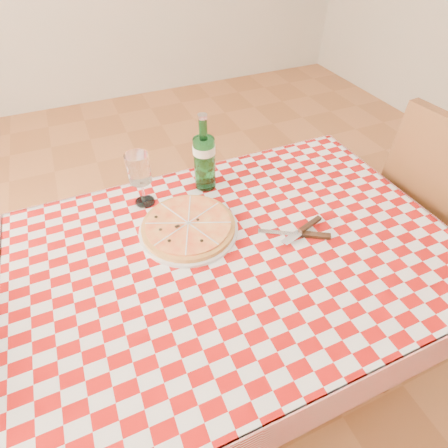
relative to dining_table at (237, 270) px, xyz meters
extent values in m
plane|color=#975830|center=(0.00, 0.00, -0.66)|extent=(6.00, 6.00, 0.00)
cube|color=brown|center=(0.00, 0.00, 0.07)|extent=(1.20, 0.80, 0.04)
cylinder|color=brown|center=(0.54, -0.34, -0.30)|extent=(0.06, 0.06, 0.71)
cylinder|color=brown|center=(-0.54, 0.34, -0.30)|extent=(0.06, 0.06, 0.71)
cylinder|color=brown|center=(0.54, 0.34, -0.30)|extent=(0.06, 0.06, 0.71)
cube|color=#9C0B09|center=(0.00, 0.00, 0.09)|extent=(1.30, 0.90, 0.01)
cube|color=brown|center=(0.94, -0.05, -0.16)|extent=(0.49, 0.49, 0.04)
cylinder|color=brown|center=(0.76, -0.26, -0.42)|extent=(0.04, 0.04, 0.47)
cylinder|color=brown|center=(0.73, 0.13, -0.42)|extent=(0.04, 0.04, 0.47)
cylinder|color=brown|center=(1.13, 0.16, -0.42)|extent=(0.04, 0.04, 0.47)
cube|color=brown|center=(0.74, -0.06, 0.11)|extent=(0.08, 0.46, 0.51)
cylinder|color=brown|center=(-0.76, 0.13, -0.46)|extent=(0.03, 0.03, 0.39)
camera|label=1|loc=(-0.32, -0.62, 0.87)|focal=28.00mm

